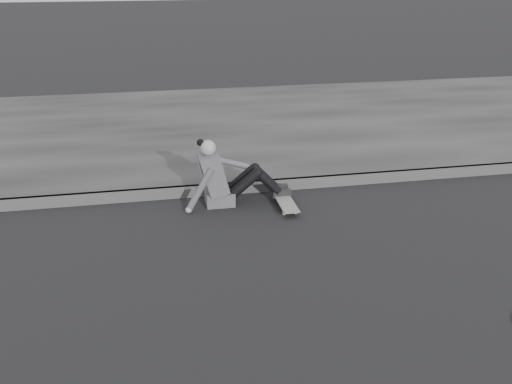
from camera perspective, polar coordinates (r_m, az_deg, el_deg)
ground at (r=5.94m, az=16.48°, el=-8.31°), size 80.00×80.00×0.00m
curb at (r=8.04m, az=8.38°, el=1.17°), size 24.00×0.16×0.12m
sidewalk at (r=10.79m, az=3.16°, el=6.90°), size 24.00×6.00×0.12m
skateboard at (r=7.26m, az=2.89°, el=-0.92°), size 0.20×0.78×0.09m
seated_woman at (r=7.24m, az=-3.19°, el=1.50°), size 1.38×0.46×0.88m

